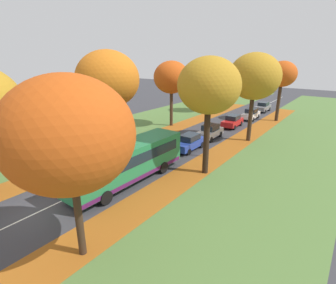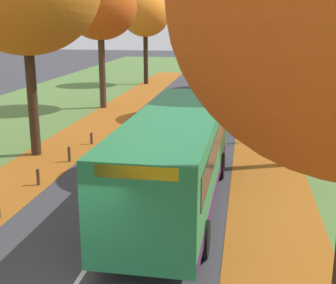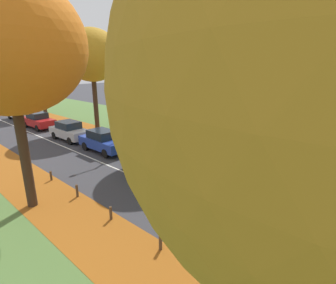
{
  "view_description": "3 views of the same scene",
  "coord_description": "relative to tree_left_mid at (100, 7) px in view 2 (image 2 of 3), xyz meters",
  "views": [
    {
      "loc": [
        14.87,
        -6.45,
        9.25
      ],
      "look_at": [
        1.78,
        11.39,
        1.96
      ],
      "focal_mm": 28.0,
      "sensor_mm": 36.0,
      "label": 1
    },
    {
      "loc": [
        3.59,
        -7.37,
        5.8
      ],
      "look_at": [
        0.86,
        9.05,
        1.39
      ],
      "focal_mm": 50.0,
      "sensor_mm": 36.0,
      "label": 2
    },
    {
      "loc": [
        -9.2,
        -0.86,
        6.36
      ],
      "look_at": [
        0.75,
        8.15,
        2.35
      ],
      "focal_mm": 28.0,
      "sensor_mm": 36.0,
      "label": 3
    }
  ],
  "objects": [
    {
      "name": "grass_verge_left",
      "position": [
        -3.43,
        -2.45,
        -6.51
      ],
      "size": [
        12.0,
        90.0,
        0.01
      ],
      "primitive_type": "cube",
      "color": "#517538",
      "rests_on": "ground"
    },
    {
      "name": "car_blue_lead",
      "position": [
        7.28,
        -7.02,
        -5.71
      ],
      "size": [
        1.8,
        4.21,
        1.62
      ],
      "color": "#233D9E",
      "rests_on": "ground"
    },
    {
      "name": "car_red_third_in_line",
      "position": [
        7.19,
        4.29,
        -5.71
      ],
      "size": [
        1.93,
        4.27,
        1.62
      ],
      "color": "#B21919",
      "rests_on": "ground"
    },
    {
      "name": "tree_left_mid",
      "position": [
        0.0,
        0.0,
        0.0
      ],
      "size": [
        4.73,
        4.73,
        8.69
      ],
      "color": "#422D1E",
      "rests_on": "ground"
    },
    {
      "name": "streetlamp_right",
      "position": [
        9.44,
        -7.65,
        -2.78
      ],
      "size": [
        1.89,
        0.28,
        6.0
      ],
      "color": "#47474C",
      "rests_on": "ground"
    },
    {
      "name": "car_silver_following",
      "position": [
        7.15,
        -2.22,
        -5.71
      ],
      "size": [
        1.88,
        4.25,
        1.62
      ],
      "color": "#B7BABF",
      "rests_on": "ground"
    },
    {
      "name": "tree_left_far",
      "position": [
        0.37,
        12.0,
        -0.46
      ],
      "size": [
        4.2,
        4.2,
        7.99
      ],
      "color": "black",
      "rests_on": "ground"
    },
    {
      "name": "car_grey_trailing",
      "position": [
        7.26,
        17.35,
        -5.71
      ],
      "size": [
        1.8,
        4.21,
        1.62
      ],
      "color": "slate",
      "rests_on": "ground"
    },
    {
      "name": "bollard_fourth",
      "position": [
        2.17,
        -14.96,
        -6.22
      ],
      "size": [
        0.12,
        0.12,
        0.6
      ],
      "primitive_type": "cylinder",
      "color": "#4C3823",
      "rests_on": "ground"
    },
    {
      "name": "leaf_litter_left",
      "position": [
        1.17,
        -8.45,
        -6.51
      ],
      "size": [
        2.8,
        60.0,
        0.0
      ],
      "primitive_type": "cube",
      "color": "#9E5619",
      "rests_on": "grass_verge_left"
    },
    {
      "name": "leaf_litter_right",
      "position": [
        10.37,
        -8.45,
        -6.51
      ],
      "size": [
        2.8,
        60.0,
        0.0
      ],
      "primitive_type": "cube",
      "color": "#9E5619",
      "rests_on": "grass_verge_right"
    },
    {
      "name": "road_centre_line",
      "position": [
        5.77,
        -2.45,
        -6.52
      ],
      "size": [
        0.12,
        80.0,
        0.01
      ],
      "primitive_type": "cube",
      "color": "silver",
      "rests_on": "ground"
    },
    {
      "name": "bus",
      "position": [
        7.32,
        -15.95,
        -4.82
      ],
      "size": [
        2.77,
        10.43,
        2.98
      ],
      "color": "#237A47",
      "rests_on": "ground"
    },
    {
      "name": "car_white_fourth_in_line",
      "position": [
        7.59,
        10.35,
        -5.71
      ],
      "size": [
        1.91,
        4.26,
        1.62
      ],
      "color": "silver",
      "rests_on": "ground"
    },
    {
      "name": "tree_right_far",
      "position": [
        11.06,
        11.61,
        0.21
      ],
      "size": [
        4.04,
        4.04,
        8.63
      ],
      "color": "#382619",
      "rests_on": "ground"
    },
    {
      "name": "bollard_sixth",
      "position": [
        2.24,
        -9.21,
        -6.24
      ],
      "size": [
        0.12,
        0.12,
        0.56
      ],
      "primitive_type": "cylinder",
      "color": "#4C3823",
      "rests_on": "ground"
    },
    {
      "name": "bollard_fifth",
      "position": [
        2.24,
        -12.09,
        -6.19
      ],
      "size": [
        0.12,
        0.12,
        0.65
      ],
      "primitive_type": "cylinder",
      "color": "#4C3823",
      "rests_on": "ground"
    }
  ]
}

